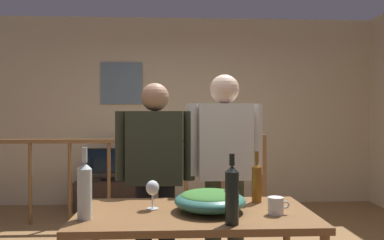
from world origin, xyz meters
name	(u,v)px	position (x,y,z in m)	size (l,w,h in m)	color
back_wall	(177,111)	(0.00, 2.66, 1.40)	(6.00, 0.10, 2.79)	beige
framed_picture	(122,83)	(-0.83, 2.60, 1.81)	(0.62, 0.03, 0.61)	slate
stair_railing	(149,168)	(-0.36, 1.64, 0.68)	(3.89, 0.10, 1.09)	brown
tv_console	(109,195)	(-0.97, 2.31, 0.21)	(0.90, 0.40, 0.42)	#38281E
flat_screen_tv	(108,161)	(-0.97, 2.28, 0.68)	(0.63, 0.12, 0.45)	black
serving_table	(195,224)	(0.08, -0.72, 0.68)	(1.39, 0.72, 0.76)	brown
salad_bowl	(210,200)	(0.17, -0.72, 0.83)	(0.43, 0.43, 0.22)	#337060
wine_glass	(152,189)	(-0.18, -0.66, 0.88)	(0.08, 0.08, 0.18)	silver
wine_bottle_clear	(85,190)	(-0.54, -0.87, 0.92)	(0.08, 0.08, 0.40)	silver
wine_bottle_amber	(257,181)	(0.50, -0.51, 0.90)	(0.06, 0.06, 0.33)	brown
wine_bottle_dark	(232,194)	(0.26, -1.00, 0.92)	(0.07, 0.07, 0.37)	black
mug_white	(276,206)	(0.54, -0.82, 0.81)	(0.13, 0.09, 0.10)	white
person_standing_left	(155,166)	(-0.20, -0.03, 0.94)	(0.62, 0.24, 1.58)	black
person_standing_right	(224,160)	(0.35, -0.03, 0.98)	(0.61, 0.24, 1.65)	#2D3323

